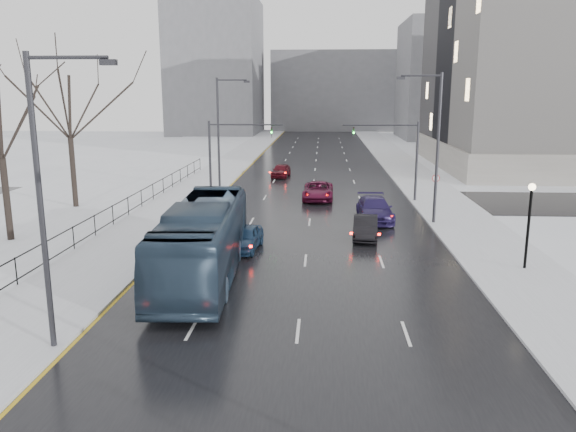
% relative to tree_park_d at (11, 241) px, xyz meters
% --- Properties ---
extents(road, '(16.00, 150.00, 0.04)m').
position_rel_tree_park_d_xyz_m(road, '(17.80, 26.00, 0.02)').
color(road, black).
rests_on(road, ground).
extents(cross_road, '(130.00, 10.00, 0.04)m').
position_rel_tree_park_d_xyz_m(cross_road, '(17.80, 14.00, 0.02)').
color(cross_road, black).
rests_on(cross_road, ground).
extents(sidewalk_left, '(5.00, 150.00, 0.16)m').
position_rel_tree_park_d_xyz_m(sidewalk_left, '(7.30, 26.00, 0.08)').
color(sidewalk_left, silver).
rests_on(sidewalk_left, ground).
extents(sidewalk_right, '(5.00, 150.00, 0.16)m').
position_rel_tree_park_d_xyz_m(sidewalk_right, '(28.30, 26.00, 0.08)').
color(sidewalk_right, silver).
rests_on(sidewalk_right, ground).
extents(park_strip, '(14.00, 150.00, 0.12)m').
position_rel_tree_park_d_xyz_m(park_strip, '(-2.20, 26.00, 0.06)').
color(park_strip, white).
rests_on(park_strip, ground).
extents(tree_park_d, '(8.75, 8.75, 12.50)m').
position_rel_tree_park_d_xyz_m(tree_park_d, '(0.00, 0.00, 0.00)').
color(tree_park_d, black).
rests_on(tree_park_d, ground).
extents(tree_park_e, '(9.45, 9.45, 13.50)m').
position_rel_tree_park_d_xyz_m(tree_park_e, '(-0.40, 10.00, 0.00)').
color(tree_park_e, black).
rests_on(tree_park_e, ground).
extents(iron_fence, '(0.06, 70.00, 1.30)m').
position_rel_tree_park_d_xyz_m(iron_fence, '(4.80, -4.00, 0.91)').
color(iron_fence, black).
rests_on(iron_fence, sidewalk_left).
extents(streetlight_r_mid, '(2.95, 0.25, 10.00)m').
position_rel_tree_park_d_xyz_m(streetlight_r_mid, '(25.97, 6.00, 5.62)').
color(streetlight_r_mid, '#2D2D33').
rests_on(streetlight_r_mid, ground).
extents(streetlight_l_near, '(2.95, 0.25, 10.00)m').
position_rel_tree_park_d_xyz_m(streetlight_l_near, '(9.63, -14.00, 5.62)').
color(streetlight_l_near, '#2D2D33').
rests_on(streetlight_l_near, ground).
extents(streetlight_l_far, '(2.95, 0.25, 10.00)m').
position_rel_tree_park_d_xyz_m(streetlight_l_far, '(9.63, 18.00, 5.62)').
color(streetlight_l_far, '#2D2D33').
rests_on(streetlight_l_far, ground).
extents(lamppost_r_mid, '(0.36, 0.36, 4.28)m').
position_rel_tree_park_d_xyz_m(lamppost_r_mid, '(28.80, -4.00, 2.94)').
color(lamppost_r_mid, black).
rests_on(lamppost_r_mid, sidewalk_right).
extents(mast_signal_right, '(6.10, 0.33, 6.50)m').
position_rel_tree_park_d_xyz_m(mast_signal_right, '(25.13, 14.00, 4.11)').
color(mast_signal_right, '#2D2D33').
rests_on(mast_signal_right, ground).
extents(mast_signal_left, '(6.10, 0.33, 6.50)m').
position_rel_tree_park_d_xyz_m(mast_signal_left, '(10.47, 14.00, 4.11)').
color(mast_signal_left, '#2D2D33').
rests_on(mast_signal_left, ground).
extents(no_uturn_sign, '(0.60, 0.06, 2.70)m').
position_rel_tree_park_d_xyz_m(no_uturn_sign, '(27.00, 10.00, 2.30)').
color(no_uturn_sign, '#2D2D33').
rests_on(no_uturn_sign, sidewalk_right).
extents(bldg_far_right, '(24.00, 20.00, 22.00)m').
position_rel_tree_park_d_xyz_m(bldg_far_right, '(45.80, 81.00, 11.00)').
color(bldg_far_right, slate).
rests_on(bldg_far_right, ground).
extents(bldg_far_left, '(18.00, 22.00, 28.00)m').
position_rel_tree_park_d_xyz_m(bldg_far_left, '(-4.20, 91.00, 14.00)').
color(bldg_far_left, slate).
rests_on(bldg_far_left, ground).
extents(bldg_far_center, '(30.00, 18.00, 18.00)m').
position_rel_tree_park_d_xyz_m(bldg_far_center, '(21.80, 106.00, 9.00)').
color(bldg_far_center, slate).
rests_on(bldg_far_center, ground).
extents(bus, '(3.73, 13.19, 3.63)m').
position_rel_tree_park_d_xyz_m(bus, '(13.00, -5.95, 1.86)').
color(bus, '#2A3D51').
rests_on(bus, road).
extents(sedan_center_near, '(2.02, 4.19, 1.38)m').
position_rel_tree_park_d_xyz_m(sedan_center_near, '(14.30, -1.11, 0.73)').
color(sedan_center_near, navy).
rests_on(sedan_center_near, road).
extents(sedan_right_near, '(1.77, 4.23, 1.36)m').
position_rel_tree_park_d_xyz_m(sedan_right_near, '(21.30, 1.88, 0.72)').
color(sedan_right_near, black).
rests_on(sedan_right_near, road).
extents(sedan_right_cross, '(2.57, 5.35, 1.47)m').
position_rel_tree_park_d_xyz_m(sedan_right_cross, '(18.30, 14.42, 0.78)').
color(sedan_right_cross, '#580F2E').
rests_on(sedan_right_cross, road).
extents(sedan_right_far, '(2.45, 5.58, 1.59)m').
position_rel_tree_park_d_xyz_m(sedan_right_far, '(22.30, 6.85, 0.84)').
color(sedan_right_far, '#23194C').
rests_on(sedan_right_far, road).
extents(sedan_center_far, '(2.06, 4.27, 1.41)m').
position_rel_tree_park_d_xyz_m(sedan_center_far, '(14.30, 26.79, 0.74)').
color(sedan_center_far, '#4A0C16').
rests_on(sedan_center_far, road).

